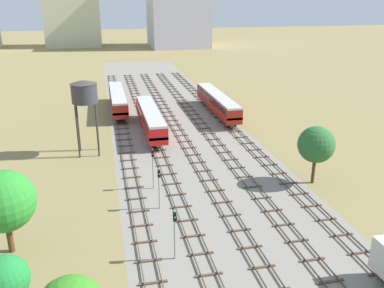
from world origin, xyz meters
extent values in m
plane|color=olive|center=(0.00, 56.00, 0.00)|extent=(480.00, 480.00, 0.00)
cube|color=gray|center=(0.00, 56.00, 0.00)|extent=(22.93, 176.00, 0.01)
cube|color=#47382D|center=(-10.18, 57.00, 0.22)|extent=(0.07, 126.00, 0.15)
cube|color=#47382D|center=(-8.75, 57.00, 0.22)|extent=(0.07, 126.00, 0.15)
cube|color=brown|center=(-9.46, 25.50, 0.07)|extent=(2.40, 0.22, 0.14)
cube|color=brown|center=(-9.46, 28.50, 0.07)|extent=(2.40, 0.22, 0.14)
cube|color=brown|center=(-9.46, 31.50, 0.07)|extent=(2.40, 0.22, 0.14)
cube|color=brown|center=(-9.46, 34.50, 0.07)|extent=(2.40, 0.22, 0.14)
cube|color=brown|center=(-9.46, 37.50, 0.07)|extent=(2.40, 0.22, 0.14)
cube|color=brown|center=(-9.46, 40.50, 0.07)|extent=(2.40, 0.22, 0.14)
cube|color=brown|center=(-9.46, 43.50, 0.07)|extent=(2.40, 0.22, 0.14)
cube|color=brown|center=(-9.46, 46.50, 0.07)|extent=(2.40, 0.22, 0.14)
cube|color=brown|center=(-9.46, 49.50, 0.07)|extent=(2.40, 0.22, 0.14)
cube|color=brown|center=(-9.46, 52.50, 0.07)|extent=(2.40, 0.22, 0.14)
cube|color=brown|center=(-9.46, 55.50, 0.07)|extent=(2.40, 0.22, 0.14)
cube|color=brown|center=(-9.46, 58.50, 0.07)|extent=(2.40, 0.22, 0.14)
cube|color=brown|center=(-9.46, 61.50, 0.07)|extent=(2.40, 0.22, 0.14)
cube|color=brown|center=(-9.46, 64.50, 0.07)|extent=(2.40, 0.22, 0.14)
cube|color=brown|center=(-9.46, 67.50, 0.07)|extent=(2.40, 0.22, 0.14)
cube|color=brown|center=(-9.46, 70.50, 0.07)|extent=(2.40, 0.22, 0.14)
cube|color=brown|center=(-9.46, 73.50, 0.07)|extent=(2.40, 0.22, 0.14)
cube|color=brown|center=(-9.46, 76.50, 0.07)|extent=(2.40, 0.22, 0.14)
cube|color=brown|center=(-9.46, 79.50, 0.07)|extent=(2.40, 0.22, 0.14)
cube|color=brown|center=(-9.46, 82.50, 0.07)|extent=(2.40, 0.22, 0.14)
cube|color=brown|center=(-9.46, 85.50, 0.07)|extent=(2.40, 0.22, 0.14)
cube|color=brown|center=(-9.46, 88.50, 0.07)|extent=(2.40, 0.22, 0.14)
cube|color=brown|center=(-9.46, 91.50, 0.07)|extent=(2.40, 0.22, 0.14)
cube|color=brown|center=(-9.46, 94.50, 0.07)|extent=(2.40, 0.22, 0.14)
cube|color=brown|center=(-9.46, 97.50, 0.07)|extent=(2.40, 0.22, 0.14)
cube|color=brown|center=(-9.46, 100.50, 0.07)|extent=(2.40, 0.22, 0.14)
cube|color=brown|center=(-9.46, 103.50, 0.07)|extent=(2.40, 0.22, 0.14)
cube|color=brown|center=(-9.46, 106.50, 0.07)|extent=(2.40, 0.22, 0.14)
cube|color=brown|center=(-9.46, 109.50, 0.07)|extent=(2.40, 0.22, 0.14)
cube|color=brown|center=(-9.46, 112.50, 0.07)|extent=(2.40, 0.22, 0.14)
cube|color=brown|center=(-9.46, 115.50, 0.07)|extent=(2.40, 0.22, 0.14)
cube|color=brown|center=(-9.46, 118.50, 0.07)|extent=(2.40, 0.22, 0.14)
cube|color=#47382D|center=(-5.45, 57.00, 0.22)|extent=(0.07, 126.00, 0.15)
cube|color=#47382D|center=(-4.01, 57.00, 0.22)|extent=(0.07, 126.00, 0.15)
cube|color=brown|center=(-4.73, 25.50, 0.07)|extent=(2.40, 0.22, 0.14)
cube|color=brown|center=(-4.73, 28.50, 0.07)|extent=(2.40, 0.22, 0.14)
cube|color=brown|center=(-4.73, 31.50, 0.07)|extent=(2.40, 0.22, 0.14)
cube|color=brown|center=(-4.73, 34.50, 0.07)|extent=(2.40, 0.22, 0.14)
cube|color=brown|center=(-4.73, 37.50, 0.07)|extent=(2.40, 0.22, 0.14)
cube|color=brown|center=(-4.73, 40.50, 0.07)|extent=(2.40, 0.22, 0.14)
cube|color=brown|center=(-4.73, 43.50, 0.07)|extent=(2.40, 0.22, 0.14)
cube|color=brown|center=(-4.73, 46.50, 0.07)|extent=(2.40, 0.22, 0.14)
cube|color=brown|center=(-4.73, 49.50, 0.07)|extent=(2.40, 0.22, 0.14)
cube|color=brown|center=(-4.73, 52.50, 0.07)|extent=(2.40, 0.22, 0.14)
cube|color=brown|center=(-4.73, 55.50, 0.07)|extent=(2.40, 0.22, 0.14)
cube|color=brown|center=(-4.73, 58.50, 0.07)|extent=(2.40, 0.22, 0.14)
cube|color=brown|center=(-4.73, 61.50, 0.07)|extent=(2.40, 0.22, 0.14)
cube|color=brown|center=(-4.73, 64.50, 0.07)|extent=(2.40, 0.22, 0.14)
cube|color=brown|center=(-4.73, 67.50, 0.07)|extent=(2.40, 0.22, 0.14)
cube|color=brown|center=(-4.73, 70.50, 0.07)|extent=(2.40, 0.22, 0.14)
cube|color=brown|center=(-4.73, 73.50, 0.07)|extent=(2.40, 0.22, 0.14)
cube|color=brown|center=(-4.73, 76.50, 0.07)|extent=(2.40, 0.22, 0.14)
cube|color=brown|center=(-4.73, 79.50, 0.07)|extent=(2.40, 0.22, 0.14)
cube|color=brown|center=(-4.73, 82.50, 0.07)|extent=(2.40, 0.22, 0.14)
cube|color=brown|center=(-4.73, 85.50, 0.07)|extent=(2.40, 0.22, 0.14)
cube|color=brown|center=(-4.73, 88.50, 0.07)|extent=(2.40, 0.22, 0.14)
cube|color=brown|center=(-4.73, 91.50, 0.07)|extent=(2.40, 0.22, 0.14)
cube|color=brown|center=(-4.73, 94.50, 0.07)|extent=(2.40, 0.22, 0.14)
cube|color=brown|center=(-4.73, 97.50, 0.07)|extent=(2.40, 0.22, 0.14)
cube|color=brown|center=(-4.73, 100.50, 0.07)|extent=(2.40, 0.22, 0.14)
cube|color=brown|center=(-4.73, 103.50, 0.07)|extent=(2.40, 0.22, 0.14)
cube|color=brown|center=(-4.73, 106.50, 0.07)|extent=(2.40, 0.22, 0.14)
cube|color=brown|center=(-4.73, 109.50, 0.07)|extent=(2.40, 0.22, 0.14)
cube|color=brown|center=(-4.73, 112.50, 0.07)|extent=(2.40, 0.22, 0.14)
cube|color=brown|center=(-4.73, 115.50, 0.07)|extent=(2.40, 0.22, 0.14)
cube|color=brown|center=(-4.73, 118.50, 0.07)|extent=(2.40, 0.22, 0.14)
cube|color=#47382D|center=(-0.72, 57.00, 0.22)|extent=(0.07, 126.00, 0.15)
cube|color=#47382D|center=(0.72, 57.00, 0.22)|extent=(0.07, 126.00, 0.15)
cube|color=brown|center=(0.00, 25.50, 0.07)|extent=(2.40, 0.22, 0.14)
cube|color=brown|center=(0.00, 28.50, 0.07)|extent=(2.40, 0.22, 0.14)
cube|color=brown|center=(0.00, 31.50, 0.07)|extent=(2.40, 0.22, 0.14)
cube|color=brown|center=(0.00, 34.50, 0.07)|extent=(2.40, 0.22, 0.14)
cube|color=brown|center=(0.00, 37.50, 0.07)|extent=(2.40, 0.22, 0.14)
cube|color=brown|center=(0.00, 40.50, 0.07)|extent=(2.40, 0.22, 0.14)
cube|color=brown|center=(0.00, 43.50, 0.07)|extent=(2.40, 0.22, 0.14)
cube|color=brown|center=(0.00, 46.50, 0.07)|extent=(2.40, 0.22, 0.14)
cube|color=brown|center=(0.00, 49.50, 0.07)|extent=(2.40, 0.22, 0.14)
cube|color=brown|center=(0.00, 52.50, 0.07)|extent=(2.40, 0.22, 0.14)
cube|color=brown|center=(0.00, 55.50, 0.07)|extent=(2.40, 0.22, 0.14)
cube|color=brown|center=(0.00, 58.50, 0.07)|extent=(2.40, 0.22, 0.14)
cube|color=brown|center=(0.00, 61.50, 0.07)|extent=(2.40, 0.22, 0.14)
cube|color=brown|center=(0.00, 64.50, 0.07)|extent=(2.40, 0.22, 0.14)
cube|color=brown|center=(0.00, 67.50, 0.07)|extent=(2.40, 0.22, 0.14)
cube|color=brown|center=(0.00, 70.50, 0.07)|extent=(2.40, 0.22, 0.14)
cube|color=brown|center=(0.00, 73.50, 0.07)|extent=(2.40, 0.22, 0.14)
cube|color=brown|center=(0.00, 76.50, 0.07)|extent=(2.40, 0.22, 0.14)
cube|color=brown|center=(0.00, 79.50, 0.07)|extent=(2.40, 0.22, 0.14)
cube|color=brown|center=(0.00, 82.50, 0.07)|extent=(2.40, 0.22, 0.14)
cube|color=brown|center=(0.00, 85.50, 0.07)|extent=(2.40, 0.22, 0.14)
cube|color=brown|center=(0.00, 88.50, 0.07)|extent=(2.40, 0.22, 0.14)
cube|color=brown|center=(0.00, 91.50, 0.07)|extent=(2.40, 0.22, 0.14)
cube|color=brown|center=(0.00, 94.50, 0.07)|extent=(2.40, 0.22, 0.14)
cube|color=brown|center=(0.00, 97.50, 0.07)|extent=(2.40, 0.22, 0.14)
cube|color=brown|center=(0.00, 100.50, 0.07)|extent=(2.40, 0.22, 0.14)
cube|color=brown|center=(0.00, 103.50, 0.07)|extent=(2.40, 0.22, 0.14)
cube|color=brown|center=(0.00, 106.50, 0.07)|extent=(2.40, 0.22, 0.14)
cube|color=brown|center=(0.00, 109.50, 0.07)|extent=(2.40, 0.22, 0.14)
cube|color=brown|center=(0.00, 112.50, 0.07)|extent=(2.40, 0.22, 0.14)
cube|color=brown|center=(0.00, 115.50, 0.07)|extent=(2.40, 0.22, 0.14)
cube|color=brown|center=(0.00, 118.50, 0.07)|extent=(2.40, 0.22, 0.14)
cube|color=#47382D|center=(4.01, 57.00, 0.22)|extent=(0.07, 126.00, 0.15)
cube|color=#47382D|center=(5.45, 57.00, 0.22)|extent=(0.07, 126.00, 0.15)
cube|color=brown|center=(4.73, 22.50, 0.07)|extent=(2.40, 0.22, 0.14)
cube|color=brown|center=(4.73, 25.50, 0.07)|extent=(2.40, 0.22, 0.14)
cube|color=brown|center=(4.73, 28.50, 0.07)|extent=(2.40, 0.22, 0.14)
cube|color=brown|center=(4.73, 31.50, 0.07)|extent=(2.40, 0.22, 0.14)
cube|color=brown|center=(4.73, 34.50, 0.07)|extent=(2.40, 0.22, 0.14)
cube|color=brown|center=(4.73, 37.50, 0.07)|extent=(2.40, 0.22, 0.14)
cube|color=brown|center=(4.73, 40.50, 0.07)|extent=(2.40, 0.22, 0.14)
cube|color=brown|center=(4.73, 43.50, 0.07)|extent=(2.40, 0.22, 0.14)
cube|color=brown|center=(4.73, 46.50, 0.07)|extent=(2.40, 0.22, 0.14)
cube|color=brown|center=(4.73, 49.50, 0.07)|extent=(2.40, 0.22, 0.14)
cube|color=brown|center=(4.73, 52.50, 0.07)|extent=(2.40, 0.22, 0.14)
cube|color=brown|center=(4.73, 55.50, 0.07)|extent=(2.40, 0.22, 0.14)
cube|color=brown|center=(4.73, 58.50, 0.07)|extent=(2.40, 0.22, 0.14)
cube|color=brown|center=(4.73, 61.50, 0.07)|extent=(2.40, 0.22, 0.14)
cube|color=brown|center=(4.73, 64.50, 0.07)|extent=(2.40, 0.22, 0.14)
cube|color=brown|center=(4.73, 67.50, 0.07)|extent=(2.40, 0.22, 0.14)
cube|color=brown|center=(4.73, 70.50, 0.07)|extent=(2.40, 0.22, 0.14)
cube|color=brown|center=(4.73, 73.50, 0.07)|extent=(2.40, 0.22, 0.14)
cube|color=brown|center=(4.73, 76.50, 0.07)|extent=(2.40, 0.22, 0.14)
cube|color=brown|center=(4.73, 79.50, 0.07)|extent=(2.40, 0.22, 0.14)
cube|color=brown|center=(4.73, 82.50, 0.07)|extent=(2.40, 0.22, 0.14)
cube|color=brown|center=(4.73, 85.50, 0.07)|extent=(2.40, 0.22, 0.14)
cube|color=brown|center=(4.73, 88.50, 0.07)|extent=(2.40, 0.22, 0.14)
cube|color=brown|center=(4.73, 91.50, 0.07)|extent=(2.40, 0.22, 0.14)
cube|color=brown|center=(4.73, 94.50, 0.07)|extent=(2.40, 0.22, 0.14)
cube|color=brown|center=(4.73, 97.50, 0.07)|extent=(2.40, 0.22, 0.14)
cube|color=brown|center=(4.73, 100.50, 0.07)|extent=(2.40, 0.22, 0.14)
cube|color=brown|center=(4.73, 103.50, 0.07)|extent=(2.40, 0.22, 0.14)
cube|color=brown|center=(4.73, 106.50, 0.07)|extent=(2.40, 0.22, 0.14)
cube|color=brown|center=(4.73, 109.50, 0.07)|extent=(2.40, 0.22, 0.14)
cube|color=brown|center=(4.73, 112.50, 0.07)|extent=(2.40, 0.22, 0.14)
cube|color=brown|center=(4.73, 115.50, 0.07)|extent=(2.40, 0.22, 0.14)
cube|color=brown|center=(4.73, 118.50, 0.07)|extent=(2.40, 0.22, 0.14)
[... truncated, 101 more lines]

